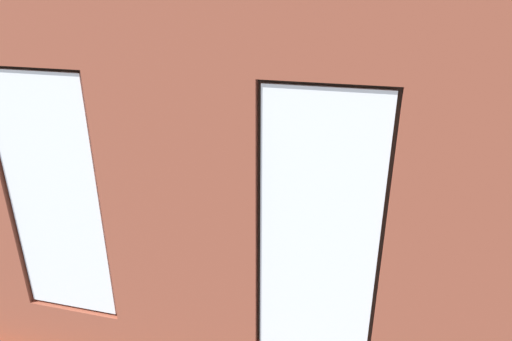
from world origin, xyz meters
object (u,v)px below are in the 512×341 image
at_px(table_plant_small, 293,191).
at_px(media_console, 88,190).
at_px(candle_jar, 240,198).
at_px(potted_plant_between_couches, 336,295).
at_px(remote_gray, 272,204).
at_px(potted_plant_near_tv, 77,205).
at_px(tv_flatscreen, 82,154).
at_px(potted_plant_beside_window_right, 6,249).
at_px(couch_left, 456,245).
at_px(potted_plant_by_left_couch, 416,188).
at_px(couch_by_window, 196,301).
at_px(cup_ceramic, 267,197).
at_px(potted_plant_foreground_right, 155,118).
at_px(coffee_table, 267,204).

bearing_deg(table_plant_small, media_console, 2.15).
bearing_deg(candle_jar, potted_plant_between_couches, 126.49).
bearing_deg(remote_gray, potted_plant_near_tv, 92.72).
relative_size(table_plant_small, tv_flatscreen, 0.20).
bearing_deg(potted_plant_beside_window_right, tv_flatscreen, -75.71).
xyz_separation_m(remote_gray, potted_plant_near_tv, (2.56, 0.89, 0.12)).
xyz_separation_m(potted_plant_beside_window_right, potted_plant_between_couches, (-3.58, -0.13, -0.02)).
height_order(couch_left, potted_plant_by_left_couch, couch_left).
height_order(remote_gray, potted_plant_by_left_couch, potted_plant_by_left_couch).
bearing_deg(media_console, remote_gray, 177.51).
bearing_deg(potted_plant_beside_window_right, potted_plant_near_tv, -87.71).
bearing_deg(potted_plant_by_left_couch, couch_by_window, 53.55).
bearing_deg(potted_plant_between_couches, candle_jar, -53.51).
bearing_deg(tv_flatscreen, couch_left, 175.27).
distance_m(cup_ceramic, candle_jar, 0.40).
height_order(potted_plant_foreground_right, potted_plant_between_couches, potted_plant_foreground_right).
bearing_deg(potted_plant_near_tv, potted_plant_between_couches, 161.62).
height_order(couch_left, candle_jar, couch_left).
xyz_separation_m(coffee_table, tv_flatscreen, (3.01, -0.02, 0.49)).
xyz_separation_m(potted_plant_foreground_right, potted_plant_near_tv, (-0.26, 3.02, -0.34)).
distance_m(coffee_table, media_console, 3.01).
distance_m(potted_plant_near_tv, potted_plant_between_couches, 3.83).
distance_m(tv_flatscreen, potted_plant_near_tv, 1.21).
bearing_deg(media_console, tv_flatscreen, -90.00).
height_order(couch_by_window, candle_jar, couch_by_window).
xyz_separation_m(couch_by_window, remote_gray, (-0.34, -2.13, 0.11)).
height_order(couch_left, cup_ceramic, couch_left).
xyz_separation_m(table_plant_small, potted_plant_beside_window_right, (2.76, 2.49, 0.13)).
height_order(coffee_table, candle_jar, candle_jar).
distance_m(couch_left, potted_plant_foreground_right, 5.83).
height_order(tv_flatscreen, potted_plant_beside_window_right, potted_plant_beside_window_right).
distance_m(couch_left, potted_plant_near_tv, 5.04).
bearing_deg(potted_plant_near_tv, potted_plant_by_left_couch, -156.61).
bearing_deg(coffee_table, cup_ceramic, 75.96).
bearing_deg(candle_jar, remote_gray, 180.00).
distance_m(cup_ceramic, tv_flatscreen, 3.04).
relative_size(cup_ceramic, media_console, 0.09).
relative_size(couch_left, potted_plant_beside_window_right, 1.55).
xyz_separation_m(table_plant_small, potted_plant_foreground_right, (3.07, -1.86, 0.34)).
xyz_separation_m(potted_plant_by_left_couch, potted_plant_near_tv, (4.61, 1.99, 0.13)).
height_order(coffee_table, potted_plant_beside_window_right, potted_plant_beside_window_right).
xyz_separation_m(couch_left, cup_ceramic, (2.54, -0.44, 0.15)).
xyz_separation_m(candle_jar, potted_plant_foreground_right, (2.34, -2.13, 0.42)).
bearing_deg(couch_by_window, candle_jar, -86.31).
bearing_deg(potted_plant_between_couches, couch_left, -127.69).
distance_m(potted_plant_beside_window_right, potted_plant_near_tv, 1.35).
distance_m(couch_left, potted_plant_by_left_couch, 1.48).
xyz_separation_m(tv_flatscreen, potted_plant_by_left_couch, (-5.16, -0.96, -0.45)).
xyz_separation_m(potted_plant_beside_window_right, potted_plant_foreground_right, (0.31, -4.36, 0.21)).
height_order(couch_by_window, media_console, couch_by_window).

